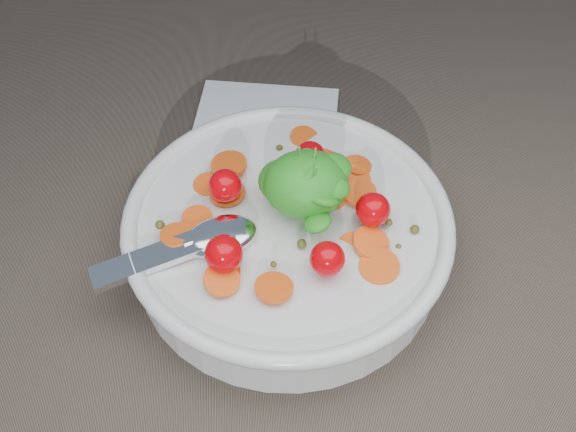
{
  "coord_description": "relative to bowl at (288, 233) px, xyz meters",
  "views": [
    {
      "loc": [
        -0.03,
        -0.34,
        0.49
      ],
      "look_at": [
        -0.01,
        0.03,
        0.05
      ],
      "focal_mm": 45.0,
      "sensor_mm": 36.0,
      "label": 1
    }
  ],
  "objects": [
    {
      "name": "napkin",
      "position": [
        -0.01,
        0.16,
        -0.03
      ],
      "size": [
        0.16,
        0.14,
        0.01
      ],
      "primitive_type": "cube",
      "rotation": [
        0.0,
        0.0,
        -0.17
      ],
      "color": "white",
      "rests_on": "ground"
    },
    {
      "name": "ground",
      "position": [
        0.01,
        -0.03,
        -0.03
      ],
      "size": [
        6.0,
        6.0,
        0.0
      ],
      "primitive_type": "plane",
      "color": "brown",
      "rests_on": "ground"
    },
    {
      "name": "bowl",
      "position": [
        0.0,
        0.0,
        0.0
      ],
      "size": [
        0.29,
        0.27,
        0.11
      ],
      "color": "silver",
      "rests_on": "ground"
    }
  ]
}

